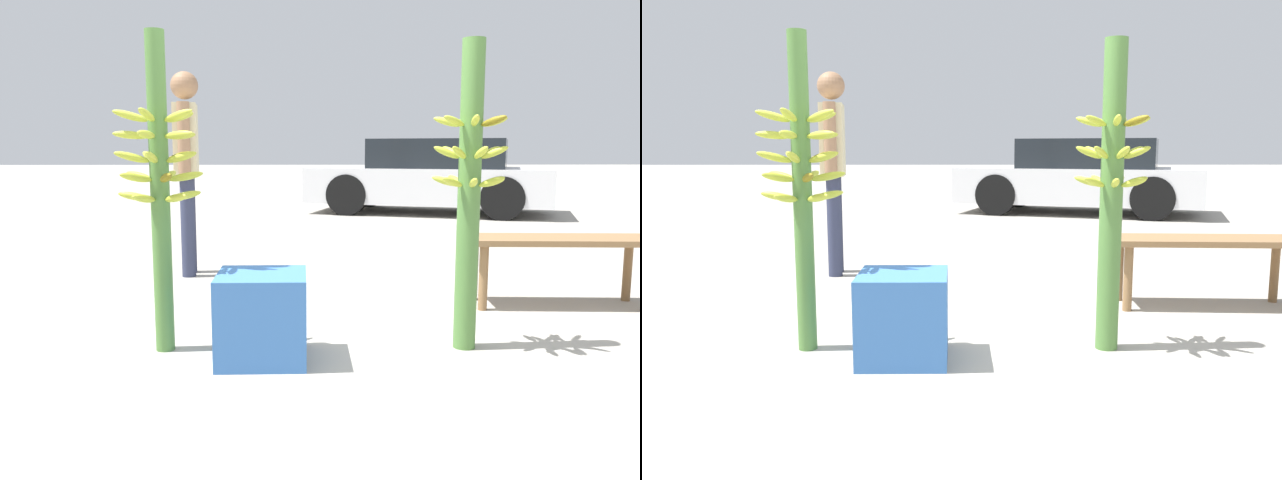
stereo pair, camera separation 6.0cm
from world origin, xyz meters
TOP-DOWN VIEW (x-y plane):
  - ground_plane at (0.00, 0.00)m, footprint 80.00×80.00m
  - banana_stalk_left at (-0.81, 0.17)m, footprint 0.46×0.45m
  - banana_stalk_center at (0.82, 0.17)m, footprint 0.40×0.40m
  - vendor_person at (-1.04, 2.23)m, footprint 0.24×0.63m
  - market_bench at (1.69, 1.07)m, footprint 1.34×0.48m
  - parked_car at (2.13, 7.41)m, footprint 4.31×2.99m
  - produce_crate at (-0.27, 0.01)m, footprint 0.45×0.45m

SIDE VIEW (x-z plane):
  - ground_plane at x=0.00m, z-range 0.00..0.00m
  - produce_crate at x=-0.27m, z-range 0.00..0.45m
  - market_bench at x=1.69m, z-range 0.17..0.64m
  - parked_car at x=2.13m, z-range -0.01..1.23m
  - banana_stalk_center at x=0.82m, z-range 0.04..1.67m
  - banana_stalk_left at x=-0.81m, z-range 0.06..1.73m
  - vendor_person at x=-1.04m, z-range 0.17..1.88m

